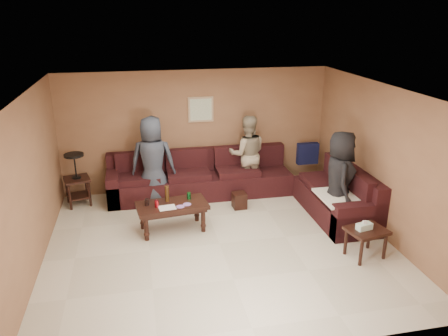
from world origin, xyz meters
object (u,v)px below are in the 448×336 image
Objects in this scene: person_right at (339,179)px; person_left at (153,161)px; coffee_table at (172,208)px; person_middle at (247,154)px; end_table_left at (77,178)px; side_table_right at (366,233)px; waste_bin at (239,200)px; sectional_sofa at (245,187)px.

person_left is at bearing 78.11° from person_right.
person_middle is at bearing 40.64° from coffee_table.
person_left is at bearing -8.65° from end_table_left.
person_right is (2.88, -0.34, 0.43)m from coffee_table.
waste_bin is at bearing 125.09° from side_table_right.
person_right is at bearing -6.68° from coffee_table.
coffee_table is 0.74× the size of person_right.
person_left is 1.08× the size of person_middle.
waste_bin is at bearing 168.47° from person_left.
person_right is at bearing 131.00° from person_middle.
end_table_left is at bearing 165.64° from waste_bin.
person_left reaches higher than person_right.
side_table_right is 0.38× the size of person_left.
waste_bin is at bearing -14.36° from end_table_left.
sectional_sofa is at bearing 53.87° from waste_bin.
person_right is (1.53, -0.99, 0.70)m from waste_bin.
person_right is at bearing -32.74° from waste_bin.
sectional_sofa reaches higher than waste_bin.
sectional_sofa is at bearing 62.47° from person_right.
end_table_left reaches higher than waste_bin.
sectional_sofa is at bearing 119.14° from side_table_right.
person_right reaches higher than person_middle.
end_table_left reaches higher than side_table_right.
person_right reaches higher than coffee_table.
side_table_right is 4.09m from person_left.
end_table_left is at bearing 8.03° from person_middle.
end_table_left is 0.60× the size of person_left.
side_table_right is 3.15m from person_middle.
end_table_left is 4.92m from person_right.
person_right is at bearing -21.09° from end_table_left.
end_table_left is at bearing -0.80° from person_left.
sectional_sofa is 3.28m from end_table_left.
person_middle is at bearing 0.44° from end_table_left.
sectional_sofa is 7.07× the size of side_table_right.
person_left is at bearing 101.27° from coffee_table.
end_table_left is at bearing 170.43° from sectional_sofa.
waste_bin is 0.17× the size of person_left.
person_right reaches higher than sectional_sofa.
side_table_right is 0.39× the size of person_right.
sectional_sofa is 1.76m from coffee_table.
side_table_right is (2.83, -1.46, -0.01)m from coffee_table.
person_right reaches higher than end_table_left.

